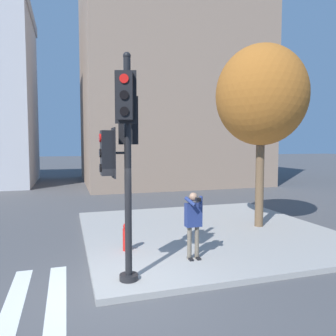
# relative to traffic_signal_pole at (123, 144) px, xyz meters

# --- Properties ---
(ground_plane) EXTENTS (160.00, 160.00, 0.00)m
(ground_plane) POSITION_rel_traffic_signal_pole_xyz_m (-0.15, -0.20, -3.00)
(ground_plane) COLOR #4C4C4F
(sidewalk_corner) EXTENTS (8.00, 8.00, 0.14)m
(sidewalk_corner) POSITION_rel_traffic_signal_pole_xyz_m (3.35, 3.30, -2.93)
(sidewalk_corner) COLOR #9E9B96
(sidewalk_corner) RESTS_ON ground_plane
(traffic_signal_pole) EXTENTS (0.85, 1.15, 4.70)m
(traffic_signal_pole) POSITION_rel_traffic_signal_pole_xyz_m (0.00, 0.00, 0.00)
(traffic_signal_pole) COLOR black
(traffic_signal_pole) RESTS_ON sidewalk_corner
(person_photographer) EXTENTS (0.50, 0.53, 1.66)m
(person_photographer) POSITION_rel_traffic_signal_pole_xyz_m (1.86, 0.79, -1.86)
(person_photographer) COLOR black
(person_photographer) RESTS_ON sidewalk_corner
(street_tree) EXTENTS (3.08, 3.08, 6.21)m
(street_tree) POSITION_rel_traffic_signal_pole_xyz_m (5.26, 3.16, 1.62)
(street_tree) COLOR brown
(street_tree) RESTS_ON sidewalk_corner
(fire_hydrant) EXTENTS (0.21, 0.27, 0.75)m
(fire_hydrant) POSITION_rel_traffic_signal_pole_xyz_m (0.39, 1.93, -2.49)
(fire_hydrant) COLOR red
(fire_hydrant) RESTS_ON sidewalk_corner
(building_right) EXTENTS (13.05, 11.88, 16.89)m
(building_right) POSITION_rel_traffic_signal_pole_xyz_m (6.64, 18.74, 5.46)
(building_right) COLOR gray
(building_right) RESTS_ON ground_plane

